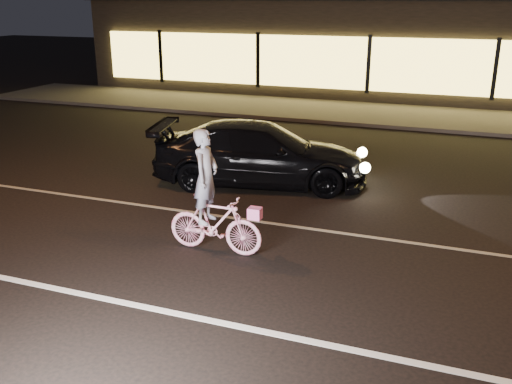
% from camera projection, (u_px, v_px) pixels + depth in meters
% --- Properties ---
extents(ground, '(90.00, 90.00, 0.00)m').
position_uv_depth(ground, '(200.00, 263.00, 9.10)').
color(ground, black).
rests_on(ground, ground).
extents(lane_stripe_near, '(60.00, 0.12, 0.01)m').
position_uv_depth(lane_stripe_near, '(152.00, 308.00, 7.77)').
color(lane_stripe_near, silver).
rests_on(lane_stripe_near, ground).
extents(lane_stripe_far, '(60.00, 0.10, 0.01)m').
position_uv_depth(lane_stripe_far, '(246.00, 220.00, 10.87)').
color(lane_stripe_far, gray).
rests_on(lane_stripe_far, ground).
extents(sidewalk, '(30.00, 4.00, 0.12)m').
position_uv_depth(sidewalk, '(357.00, 113.00, 20.60)').
color(sidewalk, '#383533').
rests_on(sidewalk, ground).
extents(storefront, '(25.40, 8.42, 4.20)m').
position_uv_depth(storefront, '(386.00, 42.00, 25.21)').
color(storefront, black).
rests_on(storefront, ground).
extents(cyclist, '(1.64, 0.57, 2.07)m').
position_uv_depth(cyclist, '(212.00, 210.00, 9.31)').
color(cyclist, '#F13A7B').
rests_on(cyclist, ground).
extents(sedan, '(5.10, 2.98, 1.39)m').
position_uv_depth(sedan, '(261.00, 154.00, 12.80)').
color(sedan, black).
rests_on(sedan, ground).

